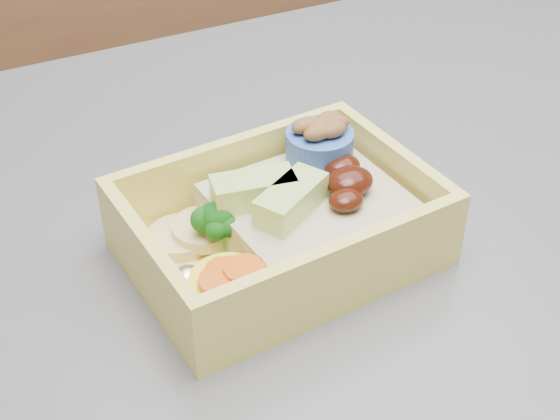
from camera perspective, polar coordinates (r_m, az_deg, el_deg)
name	(u,v)px	position (r m, az deg, el deg)	size (l,w,h in m)	color
bento_box	(286,221)	(0.45, 0.46, -0.79)	(0.18, 0.14, 0.06)	#F2E164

